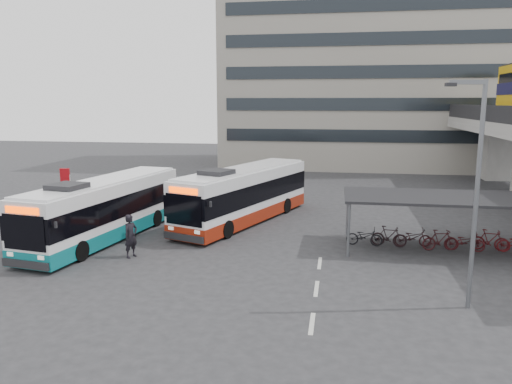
% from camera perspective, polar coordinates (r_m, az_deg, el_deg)
% --- Properties ---
extents(ground, '(120.00, 120.00, 0.00)m').
position_cam_1_polar(ground, '(21.98, 0.71, -7.81)').
color(ground, '#28282B').
rests_on(ground, ground).
extents(bike_shelter, '(10.00, 4.00, 2.54)m').
position_cam_1_polar(bike_shelter, '(24.86, 21.56, -3.30)').
color(bike_shelter, '#595B60').
rests_on(bike_shelter, ground).
extents(office_block, '(30.00, 15.00, 25.00)m').
position_cam_1_polar(office_block, '(57.01, 12.76, 15.73)').
color(office_block, gray).
rests_on(office_block, ground).
extents(road_markings, '(0.15, 7.60, 0.01)m').
position_cam_1_polar(road_markings, '(18.94, 6.92, -10.90)').
color(road_markings, beige).
rests_on(road_markings, ground).
extents(bus_main, '(6.19, 11.45, 3.34)m').
position_cam_1_polar(bus_main, '(28.63, -1.35, -0.35)').
color(bus_main, white).
rests_on(bus_main, ground).
extents(bus_teal, '(4.01, 11.19, 3.24)m').
position_cam_1_polar(bus_teal, '(26.12, -16.83, -1.93)').
color(bus_teal, white).
rests_on(bus_teal, ground).
extents(pedestrian, '(0.71, 0.83, 1.94)m').
position_cam_1_polar(pedestrian, '(22.83, -14.12, -4.90)').
color(pedestrian, black).
rests_on(pedestrian, ground).
extents(lamp_post, '(1.32, 0.37, 7.52)m').
position_cam_1_polar(lamp_post, '(17.48, 23.71, 1.06)').
color(lamp_post, '#595B60').
rests_on(lamp_post, ground).
extents(sign_totem_north, '(0.60, 0.29, 2.79)m').
position_cam_1_polar(sign_totem_north, '(33.14, -20.89, 0.23)').
color(sign_totem_north, '#A60A11').
rests_on(sign_totem_north, ground).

